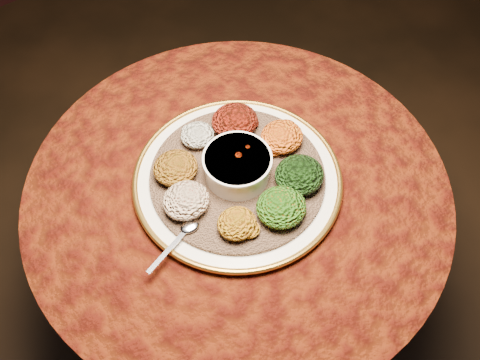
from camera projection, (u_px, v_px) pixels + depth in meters
table at (238, 225)px, 1.35m from camera, size 0.96×0.96×0.73m
platter at (237, 179)px, 1.20m from camera, size 0.47×0.47×0.02m
injera at (237, 176)px, 1.19m from camera, size 0.43×0.43×0.01m
stew_bowl at (237, 165)px, 1.15m from camera, size 0.15×0.15×0.06m
spoon at (187, 230)px, 1.10m from camera, size 0.15×0.06×0.01m
portion_ayib at (197, 135)px, 1.22m from camera, size 0.08×0.07×0.04m
portion_kitfo at (235, 121)px, 1.24m from camera, size 0.11×0.10×0.05m
portion_tikil at (282, 137)px, 1.21m from camera, size 0.10×0.09×0.05m
portion_gomen at (299, 175)px, 1.15m from camera, size 0.11×0.10×0.05m
portion_mixveg at (281, 207)px, 1.10m from camera, size 0.11×0.10×0.05m
portion_kik at (237, 223)px, 1.09m from camera, size 0.08×0.08×0.04m
portion_timatim at (186, 200)px, 1.12m from camera, size 0.10×0.10×0.05m
portion_shiro at (176, 168)px, 1.16m from camera, size 0.10×0.09×0.05m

